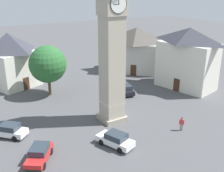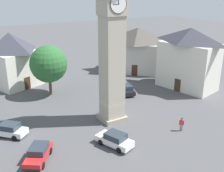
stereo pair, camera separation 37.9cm
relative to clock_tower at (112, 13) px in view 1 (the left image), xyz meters
The scene contains 11 objects.
ground_plane 13.26m from the clock_tower, 96.64° to the right, with size 200.00×200.00×0.00m, color #4C4C4F.
clock_tower is the anchor object (origin of this frame).
car_blue_kerb 15.56m from the clock_tower, 134.59° to the right, with size 2.58×4.40×1.53m.
car_silver_kerb 17.59m from the clock_tower, 11.46° to the right, with size 4.09×4.13×1.53m.
car_red_corner 13.96m from the clock_tower, 61.92° to the left, with size 3.05×4.46×1.53m.
car_white_side 16.87m from the clock_tower, 20.15° to the left, with size 3.75×4.35×1.53m.
pedestrian 15.00m from the clock_tower, 129.38° to the left, with size 0.40×0.46×1.69m.
tree 15.38m from the clock_tower, 72.68° to the right, with size 5.68×5.68×7.82m.
building_shop_left 23.30m from the clock_tower, 69.08° to the right, with size 9.54×10.09×8.98m.
building_terrace_right 23.84m from the clock_tower, 133.75° to the right, with size 12.28×12.16×8.66m.
building_corner_back 19.05m from the clock_tower, 167.14° to the right, with size 7.46×10.44×9.97m.
Camera 1 is at (16.47, 27.00, 15.97)m, focal length 44.07 mm.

